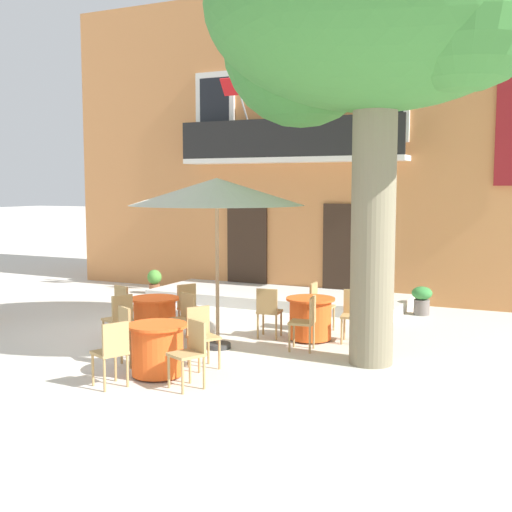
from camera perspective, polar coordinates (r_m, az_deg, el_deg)
The scene contains 22 objects.
ground_plane at distance 12.24m, azimuth -8.58°, elevation -6.76°, with size 120.00×120.00×0.00m, color beige.
building_facade at distance 17.94m, azimuth 5.89°, elevation 9.39°, with size 13.00×5.09×7.50m.
entrance_step_platform at distance 15.28m, azimuth 1.91°, elevation -3.64°, with size 5.96×2.13×0.25m, color silver.
plane_tree at distance 10.33m, azimuth 10.16°, elevation 20.04°, with size 5.32×4.67×6.92m.
cafe_table_near_tree at distance 11.72m, azimuth -8.83°, elevation -5.38°, with size 0.86×0.86×0.76m.
cafe_chair_near_tree_0 at distance 12.11m, azimuth -5.82°, elevation -4.31°, with size 0.54×0.54×0.91m.
cafe_chair_near_tree_1 at distance 12.25m, azimuth -11.27°, elevation -4.28°, with size 0.51×0.51×0.91m.
cafe_chair_near_tree_2 at distance 11.25m, azimuth -11.85°, elevation -5.21°, with size 0.52×0.52×0.91m.
cafe_chair_near_tree_3 at distance 11.13m, azimuth -6.38°, elevation -5.24°, with size 0.52×0.52×0.91m.
cafe_table_middle at distance 9.52m, azimuth -8.60°, elevation -8.07°, with size 0.86×0.86×0.76m.
cafe_chair_middle_0 at distance 9.88m, azimuth -4.80°, elevation -6.69°, with size 0.55×0.55×0.91m.
cafe_chair_middle_1 at distance 10.13m, azimuth -10.85°, elevation -6.45°, with size 0.55×0.55×0.91m.
cafe_chair_middle_2 at distance 9.07m, azimuth -12.45°, elevation -7.97°, with size 0.53×0.53×0.91m.
cafe_chair_middle_3 at distance 8.91m, azimuth -5.71°, elevation -8.11°, with size 0.53×0.53×0.91m.
cafe_table_front at distance 11.61m, azimuth 4.77°, elevation -5.45°, with size 0.86×0.86×0.76m.
cafe_chair_front_0 at distance 10.84m, azimuth 4.42°, elevation -5.53°, with size 0.46×0.46×0.91m.
cafe_chair_front_1 at distance 11.54m, azimuth 8.52°, elevation -4.86°, with size 0.46×0.46×0.91m.
cafe_chair_front_2 at distance 12.31m, azimuth 5.51°, elevation -4.14°, with size 0.42×0.42×0.91m.
cafe_chair_front_3 at distance 11.69m, azimuth 1.09°, elevation -4.66°, with size 0.45×0.45×0.91m.
cafe_umbrella at distance 10.79m, azimuth -3.44°, elevation 5.56°, with size 2.90×2.90×2.85m.
ground_planter_left at distance 16.70m, azimuth -8.86°, elevation -2.12°, with size 0.36×0.36×0.62m.
ground_planter_right at distance 14.27m, azimuth 14.29°, elevation -3.65°, with size 0.43×0.43×0.60m.
Camera 1 is at (6.68, -9.89, 2.71)m, focal length 45.79 mm.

